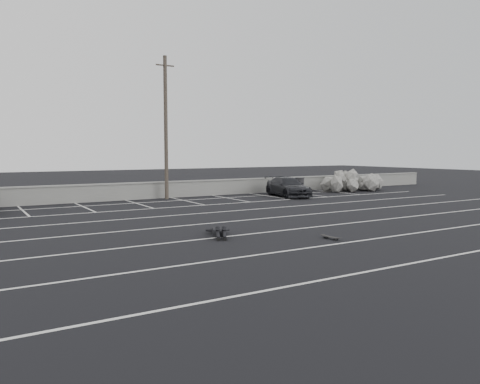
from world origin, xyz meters
TOP-DOWN VIEW (x-y plane):
  - ground at (0.00, 0.00)m, footprint 120.00×120.00m
  - seawall at (0.00, 14.00)m, footprint 50.00×0.45m
  - stall_lines at (-0.08, 4.41)m, footprint 36.00×20.05m
  - car_right at (8.00, 10.65)m, footprint 2.59×4.65m
  - utility_pole at (0.44, 13.20)m, footprint 1.18×0.24m
  - trash_bin at (10.96, 13.12)m, footprint 0.88×0.88m
  - riprap_pile at (15.12, 11.53)m, footprint 5.60×3.46m
  - person at (-2.82, 0.48)m, footprint 2.55×2.94m
  - skateboard at (0.06, -2.26)m, footprint 0.23×0.69m

SIDE VIEW (x-z plane):
  - ground at x=0.00m, z-range 0.00..0.00m
  - stall_lines at x=-0.08m, z-range 0.00..0.01m
  - skateboard at x=0.06m, z-range 0.02..0.11m
  - person at x=-2.82m, z-range 0.00..0.46m
  - riprap_pile at x=15.12m, z-range -0.17..1.22m
  - trash_bin at x=10.96m, z-range 0.01..1.06m
  - seawall at x=0.00m, z-range 0.02..1.08m
  - car_right at x=8.00m, z-range 0.00..1.27m
  - utility_pole at x=0.44m, z-range 0.06..8.88m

